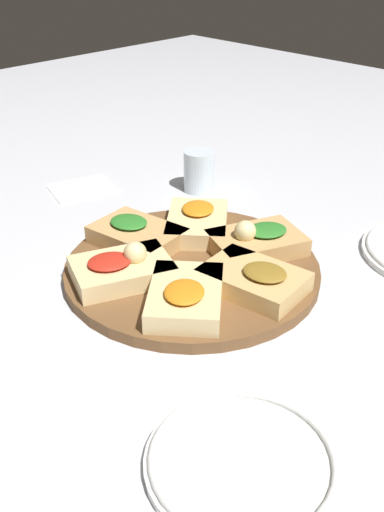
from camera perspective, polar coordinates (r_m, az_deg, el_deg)
The scene contains 11 objects.
ground_plane at distance 0.95m, azimuth -0.00°, elevation -1.73°, with size 3.00×3.00×0.00m, color silver.
serving_board at distance 0.95m, azimuth -0.00°, elevation -1.25°, with size 0.40×0.40×0.02m, color brown.
focaccia_slice_0 at distance 0.88m, azimuth 5.96°, elevation -2.21°, with size 0.12×0.16×0.04m.
focaccia_slice_1 at distance 0.98m, azimuth 6.15°, elevation 1.45°, with size 0.17×0.15×0.06m.
focaccia_slice_2 at distance 1.04m, azimuth 0.51°, elevation 3.26°, with size 0.18×0.17×0.04m.
focaccia_slice_3 at distance 1.00m, azimuth -5.28°, elevation 2.07°, with size 0.12×0.16×0.04m.
focaccia_slice_4 at distance 0.90m, azimuth -6.66°, elevation -1.17°, with size 0.17×0.15×0.06m.
focaccia_slice_5 at distance 0.84m, azimuth -0.63°, elevation -3.84°, with size 0.18×0.17×0.04m.
plate_right at distance 0.66m, azimuth 4.81°, elevation -18.86°, with size 0.21×0.21×0.02m.
water_glass at distance 1.23m, azimuth 0.68°, elevation 8.09°, with size 0.06×0.06×0.08m, color silver.
napkin_stack at distance 1.27m, azimuth -10.42°, elevation 6.37°, with size 0.13×0.11×0.00m, color white.
Camera 1 is at (0.57, 0.57, 0.50)m, focal length 42.00 mm.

